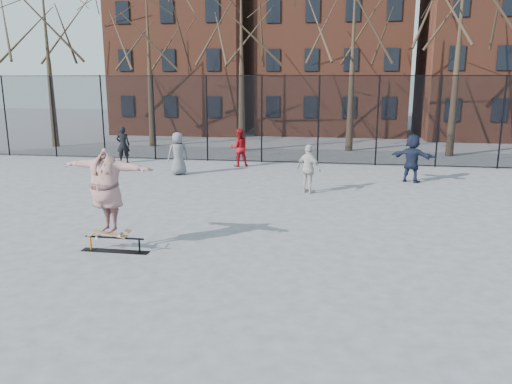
% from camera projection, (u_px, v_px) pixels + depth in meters
% --- Properties ---
extents(ground, '(100.00, 100.00, 0.00)m').
position_uv_depth(ground, '(235.00, 263.00, 10.64)').
color(ground, '#5B5C60').
extents(skate_rail, '(1.58, 0.24, 0.35)m').
position_uv_depth(skate_rail, '(115.00, 246.00, 11.34)').
color(skate_rail, black).
rests_on(skate_rail, ground).
extents(skateboard, '(0.87, 0.21, 0.10)m').
position_uv_depth(skateboard, '(109.00, 234.00, 11.30)').
color(skateboard, '#A26D41').
rests_on(skateboard, skate_rail).
extents(skater, '(2.38, 1.03, 1.88)m').
position_uv_depth(skater, '(107.00, 192.00, 11.07)').
color(skater, '#47327E').
rests_on(skater, skateboard).
extents(bystander_grey, '(1.01, 0.92, 1.73)m').
position_uv_depth(bystander_grey, '(178.00, 154.00, 20.18)').
color(bystander_grey, slate).
rests_on(bystander_grey, ground).
extents(bystander_black, '(0.69, 0.54, 1.68)m').
position_uv_depth(bystander_black, '(123.00, 145.00, 23.07)').
color(bystander_black, black).
rests_on(bystander_black, ground).
extents(bystander_red, '(0.99, 0.89, 1.68)m').
position_uv_depth(bystander_red, '(239.00, 148.00, 22.12)').
color(bystander_red, '#9F0E15').
rests_on(bystander_red, ground).
extents(bystander_white, '(1.04, 0.89, 1.67)m').
position_uv_depth(bystander_white, '(309.00, 169.00, 16.95)').
color(bystander_white, beige).
rests_on(bystander_white, ground).
extents(bystander_navy, '(1.75, 1.24, 1.82)m').
position_uv_depth(bystander_navy, '(412.00, 158.00, 18.75)').
color(bystander_navy, '#1A2034').
rests_on(bystander_navy, ground).
extents(fence, '(34.03, 0.07, 4.00)m').
position_uv_depth(fence, '(292.00, 119.00, 22.69)').
color(fence, black).
rests_on(fence, ground).
extents(tree_row, '(33.66, 7.46, 10.67)m').
position_uv_depth(tree_row, '(296.00, 8.00, 25.54)').
color(tree_row, black).
rests_on(tree_row, ground).
extents(rowhouses, '(29.00, 7.00, 13.00)m').
position_uv_depth(rowhouses, '(321.00, 45.00, 34.18)').
color(rowhouses, brown).
rests_on(rowhouses, ground).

